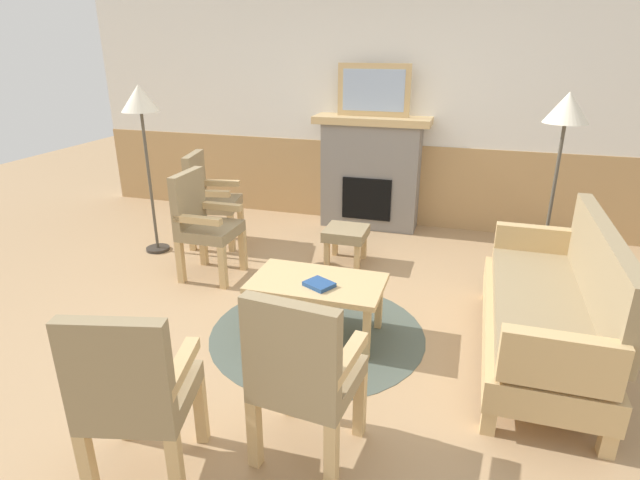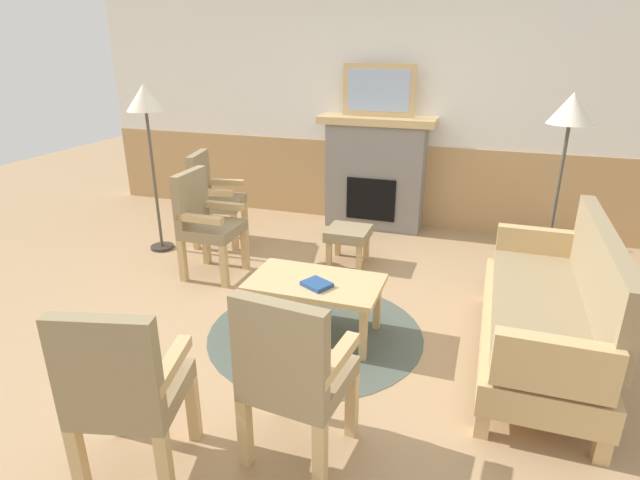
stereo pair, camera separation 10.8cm
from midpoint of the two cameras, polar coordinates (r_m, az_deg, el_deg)
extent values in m
plane|color=tan|center=(4.09, -2.21, -8.91)|extent=(14.00, 14.00, 0.00)
cube|color=white|center=(6.10, 5.87, 14.46)|extent=(7.20, 0.12, 2.70)
cube|color=tan|center=(6.19, 5.44, 6.33)|extent=(7.20, 0.02, 0.95)
cube|color=gray|center=(5.99, 5.12, 7.06)|extent=(1.10, 0.36, 1.20)
cube|color=black|center=(5.87, 4.66, 4.55)|extent=(0.56, 0.02, 0.48)
cube|color=tan|center=(5.87, 5.33, 13.13)|extent=(1.30, 0.44, 0.08)
cube|color=tan|center=(5.83, 5.44, 16.25)|extent=(0.80, 0.03, 0.56)
cube|color=#9EB2D1|center=(5.82, 5.40, 16.23)|extent=(0.68, 0.01, 0.44)
cube|color=tan|center=(4.59, 17.56, -5.31)|extent=(0.08, 0.08, 0.16)
cube|color=tan|center=(3.16, 17.25, -18.53)|extent=(0.08, 0.08, 0.16)
cube|color=tan|center=(4.66, 24.96, -6.02)|extent=(0.08, 0.08, 0.16)
cube|color=tan|center=(3.25, 28.45, -19.19)|extent=(0.08, 0.08, 0.16)
cube|color=tan|center=(3.79, 22.30, -8.78)|extent=(0.70, 1.80, 0.20)
cube|color=#937F5B|center=(3.72, 22.64, -6.64)|extent=(0.60, 1.70, 0.12)
cube|color=#937F5B|center=(3.64, 27.99, -2.71)|extent=(0.10, 1.70, 0.50)
cube|color=tan|center=(4.45, 22.03, -0.43)|extent=(0.60, 0.10, 0.30)
cube|color=tan|center=(2.93, 24.20, -12.24)|extent=(0.60, 0.10, 0.30)
cube|color=tan|center=(3.79, -8.29, -8.33)|extent=(0.05, 0.05, 0.40)
cube|color=tan|center=(3.55, 4.32, -10.35)|extent=(0.05, 0.05, 0.40)
cube|color=tan|center=(4.14, -5.73, -5.50)|extent=(0.05, 0.05, 0.40)
cube|color=tan|center=(3.92, 5.77, -7.11)|extent=(0.05, 0.05, 0.40)
cube|color=tan|center=(3.72, -1.15, -4.81)|extent=(0.96, 0.56, 0.04)
cylinder|color=#4C564C|center=(3.92, -1.10, -10.29)|extent=(1.61, 1.61, 0.01)
cube|color=navy|center=(3.63, -0.95, -4.95)|extent=(0.24, 0.23, 0.03)
cube|color=tan|center=(4.97, 0.15, -1.55)|extent=(0.05, 0.05, 0.26)
cube|color=tan|center=(4.90, 3.51, -1.95)|extent=(0.05, 0.05, 0.26)
cube|color=tan|center=(5.24, 1.11, -0.34)|extent=(0.05, 0.05, 0.26)
cube|color=tan|center=(5.17, 4.30, -0.70)|extent=(0.05, 0.05, 0.26)
cube|color=#937F5B|center=(5.00, 2.30, 0.79)|extent=(0.40, 0.40, 0.10)
cube|color=tan|center=(4.94, -9.19, -1.12)|extent=(0.06, 0.06, 0.40)
cube|color=tan|center=(4.60, -11.41, -3.01)|extent=(0.06, 0.06, 0.40)
cube|color=tan|center=(5.13, -13.43, -0.59)|extent=(0.06, 0.06, 0.40)
cube|color=tan|center=(4.80, -15.86, -2.37)|extent=(0.06, 0.06, 0.40)
cube|color=#937F5B|center=(4.77, -12.71, 1.03)|extent=(0.48, 0.48, 0.10)
cube|color=#937F5B|center=(4.78, -15.09, 4.52)|extent=(0.08, 0.48, 0.48)
cube|color=tan|center=(4.89, -11.73, 3.70)|extent=(0.44, 0.07, 0.06)
cube|color=tan|center=(4.55, -14.11, 2.18)|extent=(0.44, 0.07, 0.06)
cube|color=tan|center=(5.78, -9.33, 2.20)|extent=(0.07, 0.07, 0.40)
cube|color=tan|center=(5.40, -10.40, 0.76)|extent=(0.07, 0.07, 0.40)
cube|color=tan|center=(5.90, -13.28, 2.29)|extent=(0.07, 0.07, 0.40)
cube|color=tan|center=(5.53, -14.60, 0.88)|extent=(0.07, 0.07, 0.40)
cube|color=#937F5B|center=(5.57, -12.10, 3.98)|extent=(0.57, 0.57, 0.10)
cube|color=#937F5B|center=(5.56, -14.31, 6.86)|extent=(0.18, 0.49, 0.48)
cube|color=tan|center=(5.71, -11.64, 6.22)|extent=(0.45, 0.16, 0.06)
cube|color=tan|center=(5.34, -12.86, 5.07)|extent=(0.45, 0.16, 0.06)
cube|color=tan|center=(3.13, -21.88, -16.87)|extent=(0.07, 0.07, 0.40)
cube|color=tan|center=(2.99, -14.18, -17.86)|extent=(0.07, 0.07, 0.40)
cube|color=tan|center=(2.85, -25.49, -21.83)|extent=(0.07, 0.07, 0.40)
cube|color=tan|center=(2.69, -16.91, -23.35)|extent=(0.07, 0.07, 0.40)
cube|color=#937F5B|center=(2.75, -20.29, -15.92)|extent=(0.58, 0.58, 0.10)
cube|color=#937F5B|center=(2.45, -22.96, -13.16)|extent=(0.49, 0.19, 0.48)
cube|color=tan|center=(2.74, -24.78, -12.47)|extent=(0.17, 0.44, 0.06)
cube|color=tan|center=(2.59, -16.48, -13.43)|extent=(0.17, 0.44, 0.06)
cube|color=tan|center=(3.08, -4.30, -15.79)|extent=(0.07, 0.07, 0.40)
cube|color=tan|center=(2.95, 3.35, -17.72)|extent=(0.07, 0.07, 0.40)
cube|color=tan|center=(2.80, -8.45, -20.44)|extent=(0.07, 0.07, 0.40)
cube|color=tan|center=(2.66, 0.02, -22.99)|extent=(0.07, 0.07, 0.40)
cube|color=#937F5B|center=(2.71, -2.43, -15.10)|extent=(0.53, 0.53, 0.10)
cube|color=#937F5B|center=(2.40, -4.62, -12.08)|extent=(0.49, 0.13, 0.48)
cube|color=tan|center=(2.69, -6.51, -11.09)|extent=(0.11, 0.44, 0.06)
cube|color=tan|center=(2.54, 1.81, -13.08)|extent=(0.11, 0.44, 0.06)
cylinder|color=#332D28|center=(5.11, 22.56, -4.02)|extent=(0.24, 0.24, 0.03)
cylinder|color=#4C473D|center=(4.87, 23.72, 3.62)|extent=(0.03, 0.03, 1.40)
cone|color=silver|center=(4.72, 25.22, 13.20)|extent=(0.36, 0.36, 0.25)
cylinder|color=#332D28|center=(5.69, -18.08, -0.92)|extent=(0.24, 0.24, 0.03)
cylinder|color=#4C473D|center=(5.47, -18.93, 6.04)|extent=(0.03, 0.03, 1.40)
cone|color=silver|center=(5.33, -20.00, 14.61)|extent=(0.36, 0.36, 0.25)
camera|label=1|loc=(0.05, -90.74, -0.29)|focal=28.79mm
camera|label=2|loc=(0.05, 89.26, 0.29)|focal=28.79mm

